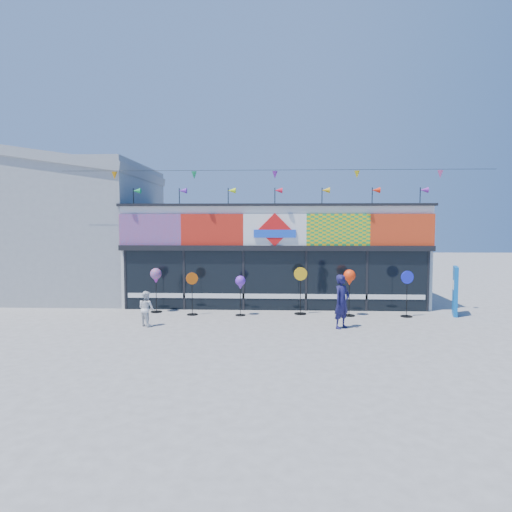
# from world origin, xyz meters

# --- Properties ---
(ground) EXTENTS (80.00, 80.00, 0.00)m
(ground) POSITION_xyz_m (0.00, 0.00, 0.00)
(ground) COLOR slate
(ground) RESTS_ON ground
(kite_shop) EXTENTS (16.00, 5.70, 5.31)m
(kite_shop) POSITION_xyz_m (0.00, 5.94, 2.05)
(kite_shop) COLOR silver
(kite_shop) RESTS_ON ground
(neighbour_building) EXTENTS (8.18, 7.20, 6.87)m
(neighbour_building) POSITION_xyz_m (-10.00, 7.00, 3.20)
(neighbour_building) COLOR #999C9E
(neighbour_building) RESTS_ON ground
(blue_sign) EXTENTS (0.39, 0.89, 1.78)m
(blue_sign) POSITION_xyz_m (6.55, 2.72, 0.89)
(blue_sign) COLOR #0B5BAE
(blue_sign) RESTS_ON ground
(spinner_0) EXTENTS (0.42, 0.42, 1.67)m
(spinner_0) POSITION_xyz_m (-4.45, 2.82, 1.33)
(spinner_0) COLOR black
(spinner_0) RESTS_ON ground
(spinner_1) EXTENTS (0.41, 0.40, 1.56)m
(spinner_1) POSITION_xyz_m (-3.00, 2.38, 0.82)
(spinner_1) COLOR black
(spinner_1) RESTS_ON ground
(spinner_2) EXTENTS (0.37, 0.37, 1.45)m
(spinner_2) POSITION_xyz_m (-1.24, 2.35, 1.16)
(spinner_2) COLOR black
(spinner_2) RESTS_ON ground
(spinner_3) EXTENTS (0.49, 0.44, 1.73)m
(spinner_3) POSITION_xyz_m (0.95, 2.69, 0.92)
(spinner_3) COLOR black
(spinner_3) RESTS_ON ground
(spinner_4) EXTENTS (0.43, 0.43, 1.69)m
(spinner_4) POSITION_xyz_m (2.69, 2.43, 1.35)
(spinner_4) COLOR black
(spinner_4) RESTS_ON ground
(spinner_5) EXTENTS (0.46, 0.42, 1.66)m
(spinner_5) POSITION_xyz_m (4.72, 2.36, 0.88)
(spinner_5) COLOR black
(spinner_5) RESTS_ON ground
(adult_man) EXTENTS (0.73, 0.73, 1.71)m
(adult_man) POSITION_xyz_m (2.14, 0.46, 0.86)
(adult_man) COLOR #181645
(adult_man) RESTS_ON ground
(child) EXTENTS (0.64, 0.58, 1.15)m
(child) POSITION_xyz_m (-4.17, 0.52, 0.57)
(child) COLOR white
(child) RESTS_ON ground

